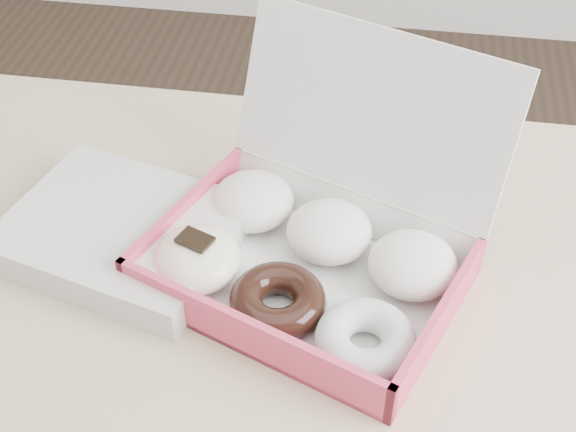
# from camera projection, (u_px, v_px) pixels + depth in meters

# --- Properties ---
(table) EXTENTS (1.20, 0.80, 0.75)m
(table) POSITION_uv_depth(u_px,v_px,m) (317.00, 387.00, 0.83)
(table) COLOR tan
(table) RESTS_ON ground
(donut_box) EXTENTS (0.38, 0.37, 0.22)m
(donut_box) POSITION_uv_depth(u_px,v_px,m) (311.00, 247.00, 0.82)
(donut_box) COLOR silver
(donut_box) RESTS_ON table
(newspapers) EXTENTS (0.28, 0.24, 0.04)m
(newspapers) POSITION_uv_depth(u_px,v_px,m) (123.00, 233.00, 0.86)
(newspapers) COLOR silver
(newspapers) RESTS_ON table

